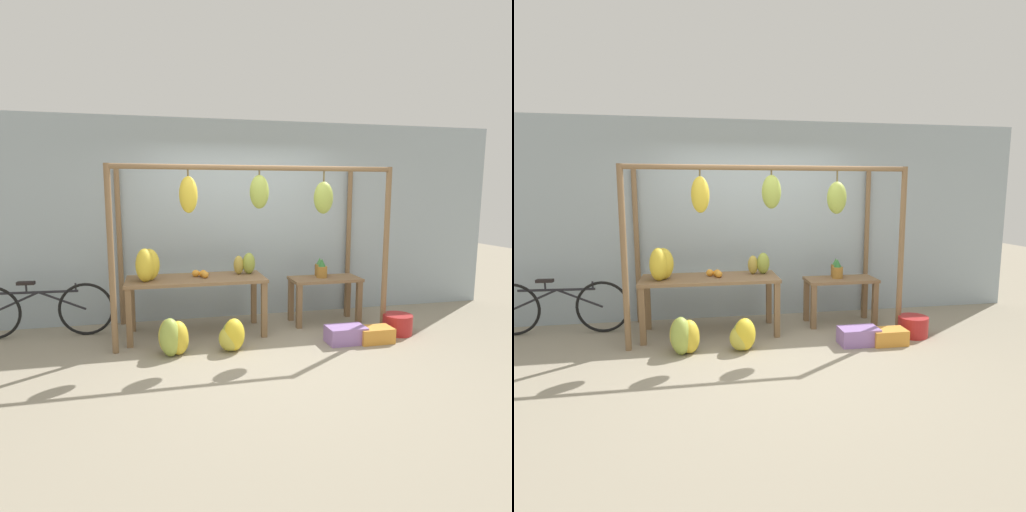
% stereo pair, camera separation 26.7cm
% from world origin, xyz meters
% --- Properties ---
extents(ground_plane, '(20.00, 20.00, 0.00)m').
position_xyz_m(ground_plane, '(0.00, 0.00, 0.00)').
color(ground_plane, gray).
extents(shop_wall_back, '(8.00, 0.08, 2.80)m').
position_xyz_m(shop_wall_back, '(0.00, 1.62, 1.40)').
color(shop_wall_back, '#99A8B2').
rests_on(shop_wall_back, ground_plane).
extents(stall_awning, '(3.39, 1.24, 2.11)m').
position_xyz_m(stall_awning, '(0.02, 0.64, 1.53)').
color(stall_awning, brown).
rests_on(stall_awning, ground_plane).
extents(display_table_main, '(1.72, 0.70, 0.74)m').
position_xyz_m(display_table_main, '(-0.70, 0.88, 0.64)').
color(display_table_main, brown).
rests_on(display_table_main, ground_plane).
extents(display_table_side, '(0.96, 0.46, 0.63)m').
position_xyz_m(display_table_side, '(1.08, 1.00, 0.49)').
color(display_table_side, brown).
rests_on(display_table_side, ground_plane).
extents(banana_pile_on_table, '(0.37, 0.44, 0.41)m').
position_xyz_m(banana_pile_on_table, '(-1.29, 0.83, 0.93)').
color(banana_pile_on_table, gold).
rests_on(banana_pile_on_table, display_table_main).
extents(orange_pile, '(0.20, 0.21, 0.09)m').
position_xyz_m(orange_pile, '(-0.64, 0.90, 0.78)').
color(orange_pile, orange).
rests_on(orange_pile, display_table_main).
extents(pineapple_cluster, '(0.16, 0.27, 0.26)m').
position_xyz_m(pineapple_cluster, '(1.05, 1.08, 0.74)').
color(pineapple_cluster, '#A3702D').
rests_on(pineapple_cluster, display_table_side).
extents(banana_pile_ground_left, '(0.38, 0.36, 0.43)m').
position_xyz_m(banana_pile_ground_left, '(-1.01, 0.23, 0.19)').
color(banana_pile_ground_left, gold).
rests_on(banana_pile_ground_left, ground_plane).
extents(banana_pile_ground_right, '(0.39, 0.36, 0.38)m').
position_xyz_m(banana_pile_ground_right, '(-0.36, 0.20, 0.17)').
color(banana_pile_ground_right, yellow).
rests_on(banana_pile_ground_right, ground_plane).
extents(fruit_crate_white, '(0.46, 0.28, 0.20)m').
position_xyz_m(fruit_crate_white, '(1.02, 0.15, 0.10)').
color(fruit_crate_white, '#9970B7').
rests_on(fruit_crate_white, ground_plane).
extents(blue_bucket, '(0.37, 0.37, 0.25)m').
position_xyz_m(blue_bucket, '(1.81, 0.31, 0.13)').
color(blue_bucket, '#AD2323').
rests_on(blue_bucket, ground_plane).
extents(parked_bicycle, '(1.77, 0.14, 0.72)m').
position_xyz_m(parked_bicycle, '(-2.62, 1.18, 0.35)').
color(parked_bicycle, black).
rests_on(parked_bicycle, ground_plane).
extents(papaya_pile, '(0.34, 0.22, 0.28)m').
position_xyz_m(papaya_pile, '(-0.05, 0.98, 0.87)').
color(papaya_pile, '#93A33D').
rests_on(papaya_pile, display_table_main).
extents(fruit_crate_purple, '(0.42, 0.25, 0.18)m').
position_xyz_m(fruit_crate_purple, '(1.37, 0.09, 0.09)').
color(fruit_crate_purple, orange).
rests_on(fruit_crate_purple, ground_plane).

